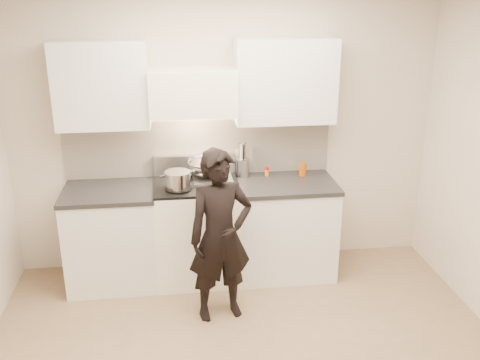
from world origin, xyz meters
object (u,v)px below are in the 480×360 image
(counter_right, at_px, (284,227))
(person, at_px, (220,236))
(stove, at_px, (197,230))
(wok, at_px, (207,166))
(utensil_crock, at_px, (242,166))

(counter_right, xyz_separation_m, person, (-0.67, -0.67, 0.27))
(stove, bearing_deg, counter_right, 0.00)
(person, bearing_deg, wok, 81.36)
(stove, relative_size, person, 0.66)
(stove, height_order, counter_right, stove)
(counter_right, bearing_deg, stove, -180.00)
(stove, distance_m, utensil_crock, 0.74)
(counter_right, bearing_deg, person, -134.98)
(utensil_crock, relative_size, person, 0.22)
(utensil_crock, height_order, person, person)
(utensil_crock, bearing_deg, counter_right, -28.03)
(stove, height_order, person, person)
(counter_right, relative_size, wok, 2.09)
(wok, bearing_deg, counter_right, -11.33)
(stove, distance_m, person, 0.74)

